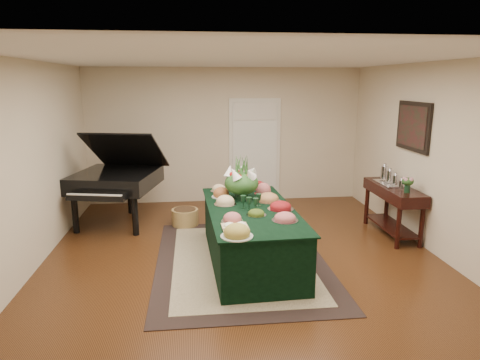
{
  "coord_description": "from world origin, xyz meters",
  "views": [
    {
      "loc": [
        -0.66,
        -5.61,
        2.42
      ],
      "look_at": [
        0.0,
        0.3,
        1.05
      ],
      "focal_mm": 32.0,
      "sensor_mm": 36.0,
      "label": 1
    }
  ],
  "objects": [
    {
      "name": "green_goblets",
      "position": [
        0.1,
        -0.18,
        0.85
      ],
      "size": [
        0.29,
        0.29,
        0.18
      ],
      "color": "black",
      "rests_on": "buffet_table"
    },
    {
      "name": "ground",
      "position": [
        0.0,
        0.0,
        0.0
      ],
      "size": [
        6.0,
        6.0,
        0.0
      ],
      "primitive_type": "plane",
      "color": "black",
      "rests_on": "ground"
    },
    {
      "name": "area_rug",
      "position": [
        -0.04,
        -0.13,
        0.01
      ],
      "size": [
        2.3,
        3.22,
        0.01
      ],
      "color": "black",
      "rests_on": "ground"
    },
    {
      "name": "grand_piano",
      "position": [
        -1.97,
        1.7,
        0.8
      ],
      "size": [
        1.66,
        1.78,
        1.62
      ],
      "color": "black",
      "rests_on": "ground"
    },
    {
      "name": "buffet_table",
      "position": [
        0.1,
        -0.15,
        0.38
      ],
      "size": [
        1.23,
        2.45,
        0.76
      ],
      "color": "black",
      "rests_on": "ground"
    },
    {
      "name": "mahogany_sideboard",
      "position": [
        2.49,
        0.64,
        0.63
      ],
      "size": [
        0.45,
        1.37,
        0.81
      ],
      "color": "black",
      "rests_on": "ground"
    },
    {
      "name": "pink_bouquet",
      "position": [
        2.5,
        0.24,
        0.97
      ],
      "size": [
        0.19,
        0.19,
        0.24
      ],
      "color": "black",
      "rests_on": "mahogany_sideboard"
    },
    {
      "name": "kitchen_doorway",
      "position": [
        0.6,
        2.97,
        1.02
      ],
      "size": [
        1.05,
        0.07,
        2.1
      ],
      "color": "silver",
      "rests_on": "ground"
    },
    {
      "name": "food_platters",
      "position": [
        0.1,
        -0.01,
        0.81
      ],
      "size": [
        1.06,
        2.42,
        0.13
      ],
      "color": "silver",
      "rests_on": "buffet_table"
    },
    {
      "name": "wall_painting",
      "position": [
        2.72,
        0.64,
        1.75
      ],
      "size": [
        0.05,
        0.95,
        0.75
      ],
      "color": "black",
      "rests_on": "ground"
    },
    {
      "name": "cutting_board",
      "position": [
        -0.19,
        -0.9,
        0.8
      ],
      "size": [
        0.31,
        0.31,
        0.1
      ],
      "color": "tan",
      "rests_on": "buffet_table"
    },
    {
      "name": "tea_service",
      "position": [
        2.5,
        0.77,
        0.92
      ],
      "size": [
        0.34,
        0.74,
        0.3
      ],
      "color": "silver",
      "rests_on": "mahogany_sideboard"
    },
    {
      "name": "wicker_basket",
      "position": [
        -0.82,
        1.48,
        0.14
      ],
      "size": [
        0.46,
        0.46,
        0.28
      ],
      "primitive_type": "cylinder",
      "color": "olive",
      "rests_on": "ground"
    },
    {
      "name": "floral_centerpiece",
      "position": [
        0.02,
        0.32,
        1.06
      ],
      "size": [
        0.51,
        0.51,
        0.51
      ],
      "color": "black",
      "rests_on": "buffet_table"
    }
  ]
}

